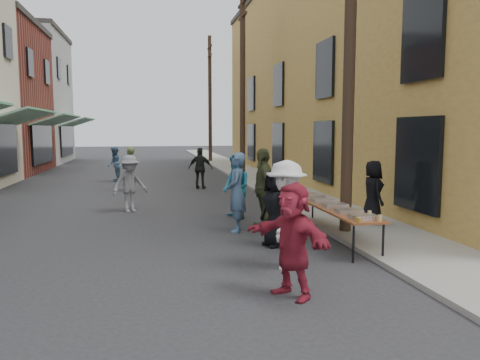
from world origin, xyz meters
name	(u,v)px	position (x,y,z in m)	size (l,w,h in m)	color
ground	(157,292)	(0.00, 0.00, 0.00)	(120.00, 120.00, 0.00)	#28282B
sidewalk	(257,178)	(5.00, 15.00, 0.05)	(2.20, 60.00, 0.10)	gray
building_ochre	(387,74)	(11.10, 14.00, 5.00)	(10.00, 28.00, 10.00)	#AE803E
utility_pole_near	(350,33)	(4.30, 3.00, 4.50)	(0.26, 0.26, 9.00)	#2D2116
utility_pole_mid	(243,84)	(4.30, 15.00, 4.50)	(0.26, 0.26, 9.00)	#2D2116
utility_pole_far	(210,100)	(4.30, 27.00, 4.50)	(0.26, 0.26, 9.00)	#2D2116
serving_table	(330,207)	(3.80, 2.73, 0.71)	(0.70, 4.00, 0.75)	maroon
catering_tray_sausage	(363,217)	(3.80, 1.08, 0.79)	(0.50, 0.33, 0.08)	maroon
catering_tray_foil_b	(349,211)	(3.80, 1.73, 0.79)	(0.50, 0.33, 0.08)	#B2B2B7
catering_tray_buns	(335,205)	(3.80, 2.43, 0.79)	(0.50, 0.33, 0.08)	tan
catering_tray_foil_d	(323,200)	(3.80, 3.13, 0.79)	(0.50, 0.33, 0.08)	#B2B2B7
catering_tray_buns_end	(313,196)	(3.80, 3.83, 0.79)	(0.50, 0.33, 0.08)	tan
condiment_jar_a	(359,221)	(3.58, 0.78, 0.79)	(0.07, 0.07, 0.08)	#A57F26
condiment_jar_b	(357,220)	(3.58, 0.88, 0.79)	(0.07, 0.07, 0.08)	#A57F26
condiment_jar_c	(355,218)	(3.58, 0.98, 0.79)	(0.07, 0.07, 0.08)	#A57F26
cup_stack	(380,218)	(4.00, 0.83, 0.81)	(0.08, 0.08, 0.12)	tan
guest_front_a	(275,208)	(2.44, 2.31, 0.79)	(0.77, 0.50, 1.58)	black
guest_front_b	(236,192)	(1.92, 3.82, 0.93)	(0.68, 0.45, 1.87)	#48688C
guest_front_c	(236,187)	(2.20, 5.37, 0.86)	(0.83, 0.65, 1.72)	teal
guest_front_d	(286,215)	(2.23, 0.79, 0.94)	(1.22, 0.70, 1.88)	white
guest_front_e	(263,189)	(2.59, 3.94, 0.98)	(1.15, 0.48, 1.96)	#4C5430
guest_queue_back	(293,240)	(1.92, -0.57, 0.84)	(1.55, 0.49, 1.67)	#A02236
server	(373,192)	(5.30, 3.68, 0.87)	(0.76, 0.49, 1.55)	black
passerby_left	(130,184)	(-0.65, 7.00, 0.83)	(1.07, 0.62, 1.66)	slate
passerby_mid	(200,168)	(1.94, 11.92, 0.83)	(0.98, 0.41, 1.67)	black
passerby_right	(130,169)	(-0.83, 11.75, 0.86)	(0.63, 0.41, 1.72)	#596339
passerby_far	(115,164)	(-1.64, 15.16, 0.80)	(0.78, 0.61, 1.61)	#48678B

